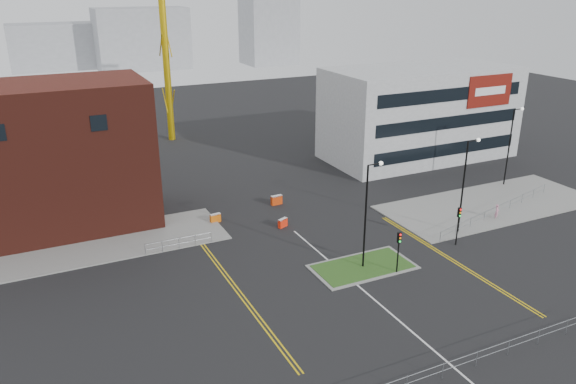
{
  "coord_description": "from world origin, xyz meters",
  "views": [
    {
      "loc": [
        -21.75,
        -27.02,
        22.53
      ],
      "look_at": [
        -1.65,
        14.94,
        5.0
      ],
      "focal_mm": 35.0,
      "sensor_mm": 36.0,
      "label": 1
    }
  ],
  "objects": [
    {
      "name": "railing_left",
      "position": [
        -11.0,
        18.0,
        0.74
      ],
      "size": [
        6.05,
        0.05,
        1.1
      ],
      "color": "gray",
      "rests_on": "ground"
    },
    {
      "name": "ground",
      "position": [
        0.0,
        0.0,
        0.0
      ],
      "size": [
        200.0,
        200.0,
        0.0
      ],
      "primitive_type": "plane",
      "color": "black",
      "rests_on": "ground"
    },
    {
      "name": "traffic_light_island",
      "position": [
        4.0,
        5.98,
        2.57
      ],
      "size": [
        0.28,
        0.33,
        3.65
      ],
      "color": "black",
      "rests_on": "ground"
    },
    {
      "name": "skyline_b",
      "position": [
        10.0,
        130.0,
        8.0
      ],
      "size": [
        24.0,
        12.0,
        16.0
      ],
      "primitive_type": "cube",
      "color": "gray",
      "rests_on": "ground"
    },
    {
      "name": "skyline_c",
      "position": [
        45.0,
        125.0,
        14.0
      ],
      "size": [
        14.0,
        12.0,
        28.0
      ],
      "primitive_type": "cube",
      "color": "gray",
      "rests_on": "ground"
    },
    {
      "name": "yellow_right_a",
      "position": [
        9.5,
        6.0,
        0.01
      ],
      "size": [
        0.12,
        20.0,
        0.01
      ],
      "primitive_type": "cube",
      "color": "gold",
      "rests_on": "ground"
    },
    {
      "name": "pavement_left",
      "position": [
        -20.0,
        22.0,
        0.06
      ],
      "size": [
        28.0,
        8.0,
        0.12
      ],
      "primitive_type": "cube",
      "color": "slate",
      "rests_on": "ground"
    },
    {
      "name": "railing_right",
      "position": [
        20.5,
        11.5,
        0.78
      ],
      "size": [
        19.05,
        5.05,
        1.1
      ],
      "color": "gray",
      "rests_on": "ground"
    },
    {
      "name": "yellow_right_b",
      "position": [
        9.8,
        6.0,
        0.01
      ],
      "size": [
        0.12,
        20.0,
        0.01
      ],
      "primitive_type": "cube",
      "color": "gold",
      "rests_on": "ground"
    },
    {
      "name": "grass_island",
      "position": [
        2.0,
        8.0,
        0.06
      ],
      "size": [
        8.0,
        4.0,
        0.12
      ],
      "primitive_type": "cube",
      "color": "#1F4517",
      "rests_on": "ground"
    },
    {
      "name": "centre_line",
      "position": [
        0.0,
        2.0,
        0.01
      ],
      "size": [
        0.15,
        30.0,
        0.01
      ],
      "primitive_type": "cube",
      "color": "silver",
      "rests_on": "ground"
    },
    {
      "name": "brick_building",
      "position": [
        -22.97,
        28.0,
        6.85
      ],
      "size": [
        24.2,
        10.07,
        14.24
      ],
      "color": "#4E1B13",
      "rests_on": "ground"
    },
    {
      "name": "barrier_right",
      "position": [
        1.32,
        24.0,
        0.56
      ],
      "size": [
        1.25,
        0.48,
        1.03
      ],
      "color": "red",
      "rests_on": "ground"
    },
    {
      "name": "office_block",
      "position": [
        26.01,
        31.97,
        6.0
      ],
      "size": [
        25.0,
        12.2,
        12.0
      ],
      "color": "#A0A2A4",
      "rests_on": "ground"
    },
    {
      "name": "yellow_left_b",
      "position": [
        -8.7,
        10.0,
        0.01
      ],
      "size": [
        0.12,
        24.0,
        0.01
      ],
      "primitive_type": "cube",
      "color": "gold",
      "rests_on": "ground"
    },
    {
      "name": "barrier_left",
      "position": [
        -6.13,
        22.3,
        0.49
      ],
      "size": [
        1.11,
        0.47,
        0.91
      ],
      "color": "#CF5A0B",
      "rests_on": "ground"
    },
    {
      "name": "skyline_d",
      "position": [
        -8.0,
        140.0,
        6.0
      ],
      "size": [
        30.0,
        12.0,
        12.0
      ],
      "primitive_type": "cube",
      "color": "gray",
      "rests_on": "ground"
    },
    {
      "name": "streetlamp_right_far",
      "position": [
        28.22,
        18.0,
        5.41
      ],
      "size": [
        1.46,
        0.36,
        9.18
      ],
      "color": "black",
      "rests_on": "ground"
    },
    {
      "name": "barrier_mid",
      "position": [
        -0.57,
        18.37,
        0.48
      ],
      "size": [
        1.1,
        0.73,
        0.88
      ],
      "color": "#FD290E",
      "rests_on": "ground"
    },
    {
      "name": "streetlamp_island",
      "position": [
        2.22,
        8.0,
        5.41
      ],
      "size": [
        1.46,
        0.36,
        9.18
      ],
      "color": "black",
      "rests_on": "ground"
    },
    {
      "name": "railing_front",
      "position": [
        0.0,
        -6.0,
        0.78
      ],
      "size": [
        24.05,
        0.05,
        1.1
      ],
      "color": "gray",
      "rests_on": "ground"
    },
    {
      "name": "traffic_light_right",
      "position": [
        12.0,
        7.98,
        2.57
      ],
      "size": [
        0.28,
        0.33,
        3.65
      ],
      "color": "black",
      "rests_on": "ground"
    },
    {
      "name": "pedestrian",
      "position": [
        19.66,
        10.8,
        0.81
      ],
      "size": [
        0.7,
        0.66,
        1.61
      ],
      "primitive_type": "imported",
      "rotation": [
        0.0,
        0.0,
        0.63
      ],
      "color": "#C8819B",
      "rests_on": "ground"
    },
    {
      "name": "island_kerb",
      "position": [
        2.0,
        8.0,
        0.04
      ],
      "size": [
        8.6,
        4.6,
        0.08
      ],
      "primitive_type": "cube",
      "color": "slate",
      "rests_on": "ground"
    },
    {
      "name": "yellow_left_a",
      "position": [
        -9.0,
        10.0,
        0.01
      ],
      "size": [
        0.12,
        24.0,
        0.01
      ],
      "primitive_type": "cube",
      "color": "gold",
      "rests_on": "ground"
    },
    {
      "name": "streetlamp_right_near",
      "position": [
        14.22,
        10.0,
        5.41
      ],
      "size": [
        1.46,
        0.36,
        9.18
      ],
      "color": "black",
      "rests_on": "ground"
    },
    {
      "name": "pavement_right",
      "position": [
        22.0,
        14.0,
        0.06
      ],
      "size": [
        24.0,
        10.0,
        0.12
      ],
      "primitive_type": "cube",
      "color": "slate",
      "rests_on": "ground"
    }
  ]
}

